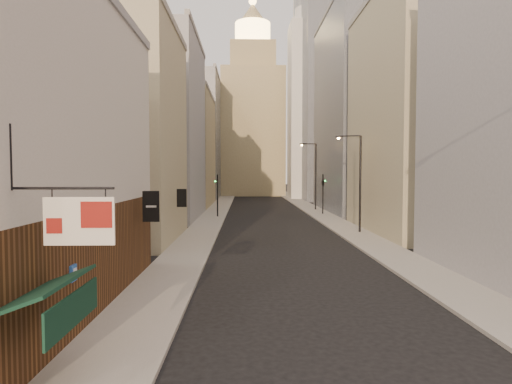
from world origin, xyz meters
name	(u,v)px	position (x,y,z in m)	size (l,w,h in m)	color
sidewalk_left	(219,208)	(-6.50, 55.00, 0.07)	(3.00, 140.00, 0.15)	gray
sidewalk_right	(309,208)	(6.50, 55.00, 0.07)	(3.00, 140.00, 0.15)	gray
near_building_left	(18,151)	(-10.99, 9.00, 6.02)	(8.30, 23.04, 12.30)	brown
left_bldg_beige	(123,136)	(-12.00, 26.00, 8.00)	(8.00, 12.00, 16.00)	tan
left_bldg_grey	(163,130)	(-12.00, 42.00, 10.00)	(8.00, 16.00, 20.00)	gray
left_bldg_tan	(185,151)	(-12.00, 60.00, 8.50)	(8.00, 18.00, 17.00)	#9C8B5E
left_bldg_wingrid	(199,139)	(-12.00, 80.00, 12.00)	(8.00, 20.00, 24.00)	gray
right_bldg_beige	(416,117)	(12.00, 30.00, 10.00)	(8.00, 16.00, 20.00)	tan
right_bldg_wingrid	(356,114)	(12.00, 50.00, 13.00)	(8.00, 20.00, 26.00)	gray
highrise	(350,69)	(18.00, 78.00, 25.66)	(21.00, 23.00, 51.20)	gray
clock_tower	(253,118)	(-1.00, 92.00, 17.63)	(14.00, 14.00, 44.90)	#9C8B5E
white_tower	(310,104)	(10.00, 78.00, 18.61)	(8.00, 8.00, 41.50)	silver
streetlamp_mid	(358,178)	(6.84, 29.39, 4.80)	(2.13, 0.85, 8.40)	black
streetlamp_far	(314,172)	(6.64, 51.15, 5.22)	(2.37, 0.68, 9.13)	black
traffic_light_left	(217,186)	(-5.92, 42.35, 3.62)	(0.58, 0.50, 5.00)	black
traffic_light_right	(323,184)	(6.79, 45.31, 3.77)	(0.72, 0.72, 5.00)	black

